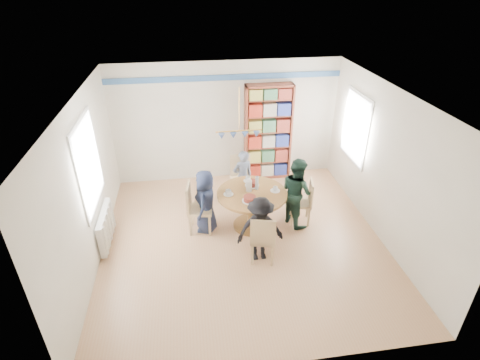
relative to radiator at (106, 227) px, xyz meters
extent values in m
plane|color=tan|center=(2.42, -0.30, -0.35)|extent=(5.00, 5.00, 0.00)
plane|color=white|center=(2.42, -0.30, 2.35)|extent=(5.00, 5.00, 0.00)
plane|color=white|center=(2.42, 2.20, 1.00)|extent=(5.00, 0.00, 5.00)
plane|color=white|center=(2.42, -2.80, 1.00)|extent=(5.00, 0.00, 5.00)
plane|color=white|center=(-0.08, -0.30, 1.00)|extent=(0.00, 5.00, 5.00)
plane|color=white|center=(4.92, -0.30, 1.00)|extent=(0.00, 5.00, 5.00)
cube|color=#325A8B|center=(2.42, 2.18, 2.00)|extent=(5.00, 0.02, 0.12)
cube|color=white|center=(-0.07, 0.00, 1.25)|extent=(0.03, 1.32, 1.52)
cube|color=white|center=(-0.05, 0.00, 1.25)|extent=(0.01, 1.20, 1.40)
cube|color=white|center=(4.90, 1.00, 1.20)|extent=(0.03, 1.12, 1.42)
cube|color=white|center=(4.88, 1.00, 1.20)|extent=(0.01, 1.00, 1.30)
cylinder|color=gold|center=(2.42, 0.20, 1.98)|extent=(0.01, 0.01, 0.75)
cylinder|color=gold|center=(2.42, 0.20, 1.60)|extent=(0.80, 0.02, 0.02)
cone|color=#3E61AE|center=(2.12, 0.20, 1.52)|extent=(0.11, 0.11, 0.10)
cone|color=#3E61AE|center=(2.32, 0.20, 1.52)|extent=(0.11, 0.11, 0.10)
cone|color=#3E61AE|center=(2.52, 0.20, 1.52)|extent=(0.11, 0.11, 0.10)
cone|color=#3E61AE|center=(2.72, 0.20, 1.52)|extent=(0.11, 0.11, 0.10)
cube|color=silver|center=(0.00, 0.00, 0.00)|extent=(0.10, 1.00, 0.60)
cube|color=silver|center=(0.06, -0.40, 0.00)|extent=(0.02, 0.06, 0.56)
cube|color=silver|center=(0.06, -0.20, 0.00)|extent=(0.02, 0.06, 0.56)
cube|color=silver|center=(0.06, 0.00, 0.00)|extent=(0.02, 0.06, 0.56)
cube|color=silver|center=(0.06, 0.20, 0.00)|extent=(0.02, 0.06, 0.56)
cube|color=silver|center=(0.06, 0.40, 0.00)|extent=(0.02, 0.06, 0.56)
cylinder|color=olive|center=(2.64, 0.12, 0.37)|extent=(1.30, 1.30, 0.05)
cylinder|color=olive|center=(2.64, 0.12, 0.00)|extent=(0.16, 0.16, 0.70)
cylinder|color=olive|center=(2.64, 0.12, -0.33)|extent=(0.70, 0.70, 0.04)
cube|color=#D5B883|center=(1.68, 0.14, 0.12)|extent=(0.49, 0.49, 0.05)
cube|color=#D5B883|center=(1.48, 0.16, 0.38)|extent=(0.10, 0.44, 0.52)
cube|color=#D5B883|center=(1.83, -0.06, -0.13)|extent=(0.05, 0.05, 0.45)
cube|color=#D5B883|center=(1.88, 0.29, -0.13)|extent=(0.05, 0.05, 0.45)
cube|color=#D5B883|center=(1.48, -0.01, -0.13)|extent=(0.05, 0.05, 0.45)
cube|color=#D5B883|center=(1.53, 0.33, -0.13)|extent=(0.05, 0.05, 0.45)
cube|color=#D5B883|center=(3.60, 0.15, 0.08)|extent=(0.47, 0.47, 0.05)
cube|color=#D5B883|center=(3.77, 0.11, 0.31)|extent=(0.12, 0.40, 0.47)
cube|color=#D5B883|center=(3.47, 0.34, -0.15)|extent=(0.04, 0.04, 0.41)
cube|color=#D5B883|center=(3.41, 0.02, -0.15)|extent=(0.04, 0.04, 0.41)
cube|color=#D5B883|center=(3.79, 0.27, -0.15)|extent=(0.04, 0.04, 0.41)
cube|color=#D5B883|center=(3.72, -0.04, -0.15)|extent=(0.04, 0.04, 0.41)
cube|color=#D5B883|center=(2.61, 1.11, 0.11)|extent=(0.46, 0.46, 0.05)
cube|color=#D5B883|center=(2.60, 1.30, 0.37)|extent=(0.43, 0.07, 0.51)
cube|color=#D5B883|center=(2.45, 0.92, -0.13)|extent=(0.04, 0.04, 0.44)
cube|color=#D5B883|center=(2.80, 0.95, -0.13)|extent=(0.04, 0.04, 0.44)
cube|color=#D5B883|center=(2.42, 1.27, -0.13)|extent=(0.04, 0.04, 0.44)
cube|color=#D5B883|center=(2.77, 1.30, -0.13)|extent=(0.04, 0.04, 0.44)
cube|color=#D5B883|center=(2.67, -0.82, 0.09)|extent=(0.49, 0.49, 0.05)
cube|color=#D5B883|center=(2.63, -1.00, 0.33)|extent=(0.41, 0.13, 0.49)
cube|color=#D5B883|center=(2.87, -0.70, -0.14)|extent=(0.05, 0.05, 0.42)
cube|color=#D5B883|center=(2.55, -0.62, -0.14)|extent=(0.05, 0.05, 0.42)
cube|color=#D5B883|center=(2.79, -1.02, -0.14)|extent=(0.05, 0.05, 0.42)
cube|color=#D5B883|center=(2.47, -0.94, -0.14)|extent=(0.05, 0.05, 0.42)
imported|color=#192038|center=(1.79, 0.15, 0.27)|extent=(0.54, 0.69, 1.24)
imported|color=#172F25|center=(3.50, 0.14, 0.33)|extent=(0.73, 0.81, 1.37)
imported|color=gray|center=(2.61, 1.02, 0.24)|extent=(0.49, 0.39, 1.18)
imported|color=black|center=(2.62, -0.79, 0.25)|extent=(0.78, 0.45, 1.19)
cube|color=brown|center=(2.83, 2.04, 0.75)|extent=(0.04, 0.32, 2.21)
cube|color=brown|center=(3.84, 2.04, 0.75)|extent=(0.04, 0.32, 2.21)
cube|color=brown|center=(3.34, 2.04, 1.84)|extent=(1.05, 0.32, 0.04)
cube|color=brown|center=(3.34, 2.04, -0.32)|extent=(1.05, 0.32, 0.06)
cube|color=brown|center=(3.34, 2.19, 0.75)|extent=(1.05, 0.02, 2.21)
cube|color=brown|center=(3.34, 2.04, 0.07)|extent=(0.99, 0.29, 0.03)
cube|color=brown|center=(3.34, 2.04, 0.44)|extent=(0.99, 0.29, 0.03)
cube|color=brown|center=(3.34, 2.04, 0.81)|extent=(0.99, 0.29, 0.03)
cube|color=brown|center=(3.34, 2.04, 1.17)|extent=(0.99, 0.29, 0.03)
cube|color=brown|center=(3.34, 2.04, 1.54)|extent=(0.99, 0.29, 0.03)
cube|color=maroon|center=(3.02, 2.02, -0.15)|extent=(0.29, 0.23, 0.27)
cube|color=beige|center=(3.34, 2.02, -0.15)|extent=(0.29, 0.23, 0.27)
cube|color=navy|center=(3.65, 2.02, -0.15)|extent=(0.29, 0.23, 0.27)
cube|color=#B9AF4A|center=(3.02, 2.02, 0.22)|extent=(0.29, 0.23, 0.27)
cube|color=#3E704C|center=(3.34, 2.02, 0.22)|extent=(0.29, 0.23, 0.27)
cube|color=maroon|center=(3.65, 2.02, 0.22)|extent=(0.29, 0.23, 0.27)
cube|color=maroon|center=(3.02, 2.02, 0.59)|extent=(0.29, 0.23, 0.27)
cube|color=beige|center=(3.34, 2.02, 0.59)|extent=(0.29, 0.23, 0.27)
cube|color=navy|center=(3.65, 2.02, 0.59)|extent=(0.29, 0.23, 0.27)
cube|color=#B9AF4A|center=(3.02, 2.02, 0.96)|extent=(0.29, 0.23, 0.27)
cube|color=#3E704C|center=(3.34, 2.02, 0.96)|extent=(0.29, 0.23, 0.27)
cube|color=maroon|center=(3.65, 2.02, 0.96)|extent=(0.29, 0.23, 0.27)
cube|color=maroon|center=(3.02, 2.02, 1.32)|extent=(0.29, 0.23, 0.27)
cube|color=beige|center=(3.34, 2.02, 1.32)|extent=(0.29, 0.23, 0.27)
cube|color=navy|center=(3.65, 2.02, 1.32)|extent=(0.29, 0.23, 0.27)
cube|color=#B9AF4A|center=(3.02, 2.02, 1.67)|extent=(0.29, 0.23, 0.23)
cube|color=#3E704C|center=(3.34, 2.02, 1.67)|extent=(0.29, 0.23, 0.23)
cube|color=maroon|center=(3.65, 2.02, 1.67)|extent=(0.29, 0.23, 0.23)
cylinder|color=white|center=(2.60, 0.20, 0.51)|extent=(0.11, 0.11, 0.22)
sphere|color=white|center=(2.60, 0.20, 0.62)|extent=(0.08, 0.08, 0.08)
cylinder|color=silver|center=(2.75, 0.24, 0.53)|extent=(0.06, 0.06, 0.25)
cylinder|color=#3E61AE|center=(2.75, 0.24, 0.66)|extent=(0.03, 0.03, 0.03)
cylinder|color=white|center=(2.69, 0.38, 0.41)|extent=(0.27, 0.27, 0.01)
cylinder|color=maroon|center=(2.69, 0.38, 0.45)|extent=(0.22, 0.22, 0.08)
cylinder|color=white|center=(2.55, -0.15, 0.41)|extent=(0.27, 0.27, 0.01)
cylinder|color=maroon|center=(2.55, -0.15, 0.45)|extent=(0.22, 0.22, 0.08)
cylinder|color=white|center=(2.21, 0.13, 0.40)|extent=(0.18, 0.18, 0.01)
imported|color=white|center=(2.21, 0.13, 0.44)|extent=(0.11, 0.11, 0.09)
cylinder|color=white|center=(3.08, 0.13, 0.40)|extent=(0.18, 0.18, 0.01)
imported|color=white|center=(3.08, 0.13, 0.44)|extent=(0.09, 0.09, 0.08)
cylinder|color=white|center=(2.64, 0.56, 0.40)|extent=(0.18, 0.18, 0.01)
imported|color=white|center=(2.64, 0.56, 0.44)|extent=(0.11, 0.11, 0.09)
cylinder|color=white|center=(2.64, -0.31, 0.40)|extent=(0.18, 0.18, 0.01)
imported|color=white|center=(2.64, -0.31, 0.44)|extent=(0.09, 0.09, 0.08)
camera|label=1|loc=(1.58, -5.64, 4.00)|focal=28.00mm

